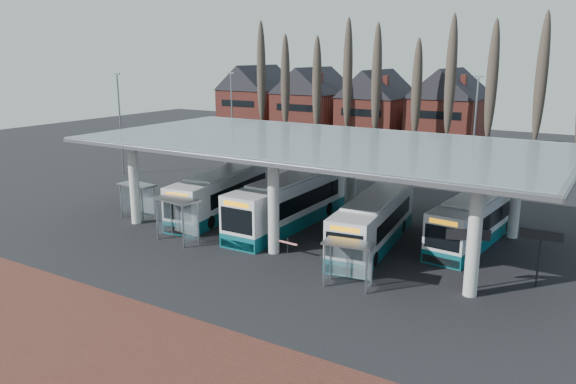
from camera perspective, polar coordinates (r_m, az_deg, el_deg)
The scene contains 18 objects.
ground at distance 33.18m, azimuth -3.84°, elevation -7.41°, with size 140.00×140.00×0.00m, color black.
brick_strip at distance 25.36m, azimuth -20.41°, elevation -15.34°, with size 70.00×10.00×0.03m, color #5A2D24.
station_canopy at distance 38.22m, azimuth 3.03°, elevation 4.30°, with size 32.00×16.00×6.34m.
poplar_row at distance 60.90m, azimuth 14.70°, elevation 10.37°, with size 45.10×1.10×14.50m.
townhouse_row at distance 77.15m, azimuth 5.75°, elevation 9.27°, with size 36.80×10.30×12.25m.
lamp_post_a at distance 59.70m, azimuth -5.71°, elevation 7.37°, with size 0.80×0.16×10.17m.
lamp_post_b at distance 52.89m, azimuth 18.40°, elevation 5.90°, with size 0.80×0.16×10.17m.
lamp_post_d at distance 59.31m, azimuth -16.68°, elevation 6.81°, with size 0.80×0.16×10.17m.
bus_0 at distance 43.44m, azimuth -6.59°, elevation -0.15°, with size 4.16×12.24×3.34m.
bus_1 at distance 40.17m, azimuth 0.18°, elevation -1.07°, with size 2.90×12.78×3.54m.
bus_2 at distance 36.41m, azimuth 8.71°, elevation -3.07°, with size 3.94×11.81×3.22m.
bus_3 at distance 38.73m, azimuth 18.52°, elevation -2.66°, with size 3.39×11.51×3.15m.
shelter_0 at distance 43.32m, azimuth -14.94°, elevation -0.10°, with size 2.92×1.59×2.63m.
shelter_1 at distance 37.38m, azimuth -11.05°, elevation -1.78°, with size 3.31×1.98×2.90m.
shelter_2 at distance 29.86m, azimuth 6.22°, elevation -6.25°, with size 2.82×1.70×2.47m.
info_sign_0 at distance 30.29m, azimuth 17.81°, elevation -4.61°, with size 2.07×1.04×3.30m.
info_sign_1 at distance 32.11m, azimuth 24.31°, elevation -4.43°, with size 2.10×0.28×3.13m.
barrier at distance 34.51m, azimuth -0.32°, elevation -5.17°, with size 1.99×0.61×0.99m.
Camera 1 is at (18.14, -25.04, 12.02)m, focal length 35.00 mm.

